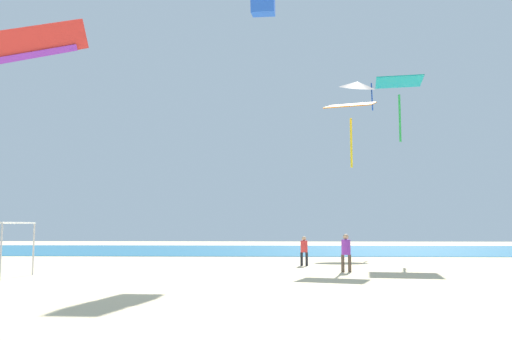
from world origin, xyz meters
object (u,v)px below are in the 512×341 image
at_px(kite_diamond_teal, 399,85).
at_px(kite_diamond_orange, 351,108).
at_px(person_leftmost, 346,250).
at_px(kite_delta_black, 357,85).
at_px(person_near_tent, 304,248).
at_px(kite_parafoil_red, 37,42).

distance_m(kite_diamond_teal, kite_diamond_orange, 7.03).
distance_m(person_leftmost, kite_delta_black, 23.88).
xyz_separation_m(person_near_tent, kite_delta_black, (5.44, 15.67, 13.18)).
bearing_deg(kite_parafoil_red, kite_diamond_orange, 163.90).
bearing_deg(person_near_tent, kite_diamond_orange, 38.92).
xyz_separation_m(kite_parafoil_red, kite_diamond_orange, (16.04, 5.04, -2.36)).
height_order(kite_delta_black, kite_diamond_orange, kite_delta_black).
relative_size(person_leftmost, kite_parafoil_red, 0.42).
xyz_separation_m(person_near_tent, person_leftmost, (1.74, -3.97, 0.10)).
xyz_separation_m(person_near_tent, kite_parafoil_red, (-13.26, -3.96, 10.25)).
height_order(person_leftmost, kite_diamond_teal, kite_diamond_teal).
height_order(person_near_tent, person_leftmost, person_leftmost).
xyz_separation_m(person_leftmost, kite_parafoil_red, (-15.00, 0.01, 10.15)).
height_order(kite_diamond_teal, kite_parafoil_red, kite_parafoil_red).
relative_size(person_near_tent, kite_diamond_teal, 0.38).
xyz_separation_m(kite_diamond_teal, kite_diamond_orange, (-3.97, -5.13, -2.71)).
height_order(person_near_tent, kite_diamond_orange, kite_diamond_orange).
bearing_deg(kite_delta_black, kite_diamond_orange, 67.06).
bearing_deg(person_near_tent, kite_delta_black, 88.49).
relative_size(person_near_tent, kite_delta_black, 0.43).
bearing_deg(kite_diamond_teal, person_leftmost, 73.13).
height_order(person_leftmost, kite_parafoil_red, kite_parafoil_red).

